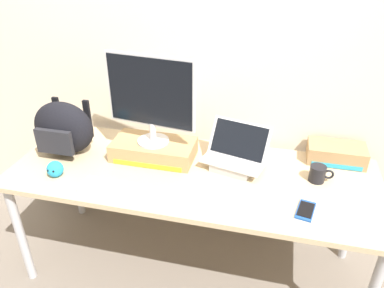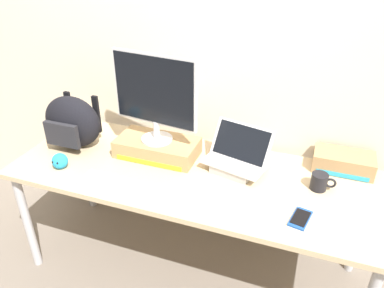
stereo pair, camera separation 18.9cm
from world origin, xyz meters
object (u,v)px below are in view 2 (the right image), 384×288
(coffee_mug, at_px, (320,182))
(toner_box_cyan, at_px, (343,162))
(open_laptop, at_px, (237,161))
(external_keyboard, at_px, (120,185))
(toner_box_yellow, at_px, (157,147))
(plush_toy, at_px, (60,161))
(desktop_monitor, at_px, (155,95))
(messenger_backpack, at_px, (72,122))
(cell_phone, at_px, (300,218))

(coffee_mug, bearing_deg, toner_box_cyan, 64.72)
(open_laptop, bearing_deg, external_keyboard, -131.16)
(toner_box_yellow, relative_size, external_keyboard, 1.07)
(coffee_mug, bearing_deg, open_laptop, 176.13)
(open_laptop, xyz_separation_m, toner_box_cyan, (0.55, 0.20, -0.00))
(coffee_mug, xyz_separation_m, plush_toy, (-1.37, -0.29, -0.00))
(external_keyboard, distance_m, coffee_mug, 1.03)
(desktop_monitor, height_order, open_laptop, desktop_monitor)
(open_laptop, bearing_deg, plush_toy, -147.18)
(toner_box_yellow, bearing_deg, coffee_mug, -1.51)
(messenger_backpack, relative_size, toner_box_cyan, 1.14)
(desktop_monitor, distance_m, messenger_backpack, 0.57)
(coffee_mug, distance_m, plush_toy, 1.40)
(desktop_monitor, relative_size, external_keyboard, 1.16)
(toner_box_yellow, distance_m, open_laptop, 0.48)
(open_laptop, relative_size, messenger_backpack, 1.04)
(desktop_monitor, relative_size, plush_toy, 5.77)
(desktop_monitor, relative_size, cell_phone, 3.18)
(open_laptop, relative_size, cell_phone, 2.36)
(open_laptop, relative_size, external_keyboard, 0.86)
(toner_box_yellow, distance_m, messenger_backpack, 0.54)
(toner_box_yellow, distance_m, toner_box_cyan, 1.05)
(external_keyboard, xyz_separation_m, toner_box_cyan, (1.08, 0.57, 0.04))
(toner_box_yellow, bearing_deg, messenger_backpack, -172.67)
(open_laptop, height_order, external_keyboard, open_laptop)
(toner_box_cyan, bearing_deg, open_laptop, -159.78)
(open_laptop, bearing_deg, toner_box_yellow, -165.46)
(plush_toy, distance_m, toner_box_cyan, 1.57)
(coffee_mug, xyz_separation_m, cell_phone, (-0.06, -0.27, -0.04))
(toner_box_yellow, bearing_deg, plush_toy, -145.28)
(desktop_monitor, relative_size, open_laptop, 1.35)
(coffee_mug, distance_m, cell_phone, 0.28)
(external_keyboard, bearing_deg, coffee_mug, 20.58)
(external_keyboard, xyz_separation_m, cell_phone, (0.91, 0.06, -0.01))
(open_laptop, bearing_deg, messenger_backpack, -161.97)
(messenger_backpack, bearing_deg, cell_phone, -9.67)
(messenger_backpack, distance_m, plush_toy, 0.28)
(toner_box_yellow, bearing_deg, cell_phone, -19.12)
(messenger_backpack, bearing_deg, external_keyboard, -32.07)
(toner_box_yellow, height_order, toner_box_cyan, toner_box_yellow)
(external_keyboard, bearing_deg, plush_toy, 174.49)
(toner_box_yellow, height_order, plush_toy, toner_box_yellow)
(open_laptop, xyz_separation_m, coffee_mug, (0.44, -0.03, -0.01))
(external_keyboard, relative_size, messenger_backpack, 1.21)
(external_keyboard, distance_m, messenger_backpack, 0.58)
(coffee_mug, bearing_deg, desktop_monitor, 178.56)
(desktop_monitor, bearing_deg, open_laptop, 8.19)
(open_laptop, bearing_deg, desktop_monitor, -165.32)
(desktop_monitor, height_order, external_keyboard, desktop_monitor)
(external_keyboard, height_order, cell_phone, external_keyboard)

